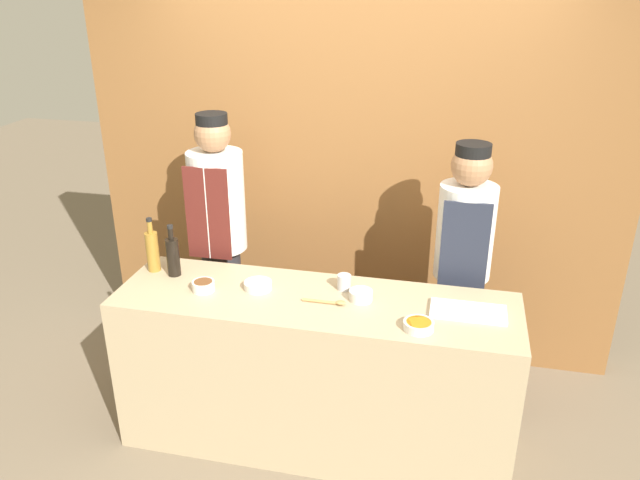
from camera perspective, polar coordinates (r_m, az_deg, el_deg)
The scene contains 14 objects.
ground_plane at distance 3.75m, azimuth -0.43°, elevation -17.61°, with size 14.00×14.00×0.00m, color #756651.
cabinet_wall at distance 4.10m, azimuth 3.02°, elevation 5.48°, with size 3.46×0.18×2.40m.
counter at distance 3.47m, azimuth -0.46°, elevation -11.97°, with size 2.10×0.61×0.91m.
sauce_bowl_yellow at distance 3.21m, azimuth 3.76°, elevation -5.02°, with size 0.12×0.12×0.05m.
sauce_bowl_orange at distance 3.00m, azimuth 9.01°, elevation -7.69°, with size 0.15×0.15×0.04m.
sauce_bowl_green at distance 3.33m, azimuth -5.68°, elevation -4.11°, with size 0.15×0.15×0.04m.
sauce_bowl_brown at distance 3.36m, azimuth -10.62°, elevation -4.10°, with size 0.12×0.12×0.05m.
cutting_board at distance 3.18m, azimuth 13.39°, elevation -6.38°, with size 0.37×0.18×0.02m.
bottle_vinegar at distance 3.60m, azimuth -15.07°, elevation -0.90°, with size 0.07×0.07×0.32m.
bottle_soy at distance 3.52m, azimuth -13.30°, elevation -1.41°, with size 0.07×0.07×0.30m.
cup_steel at distance 3.31m, azimuth 2.22°, elevation -3.87°, with size 0.07×0.07×0.08m.
wooden_spoon at distance 3.18m, azimuth 0.82°, elevation -5.69°, with size 0.23×0.04×0.02m.
chef_left at distance 3.89m, azimuth -9.16°, elevation 0.13°, with size 0.33×0.33×1.72m.
chef_right at distance 3.66m, azimuth 12.82°, elevation -2.49°, with size 0.32×0.32×1.63m.
Camera 1 is at (0.65, -2.75, 2.47)m, focal length 35.00 mm.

